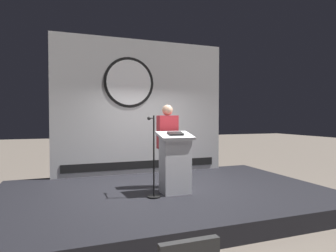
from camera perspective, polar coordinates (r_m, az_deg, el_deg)
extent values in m
plane|color=#6B6056|center=(5.76, -0.45, -15.75)|extent=(40.00, 40.00, 0.00)
cube|color=black|center=(5.72, -0.45, -14.32)|extent=(6.40, 4.00, 0.30)
cube|color=silver|center=(7.27, -5.26, 3.87)|extent=(4.42, 0.10, 3.41)
cylinder|color=black|center=(7.19, -7.89, 8.73)|extent=(1.26, 0.02, 1.26)
cylinder|color=white|center=(7.18, -7.88, 8.74)|extent=(1.13, 0.02, 1.13)
cube|color=black|center=(7.31, -5.11, -7.82)|extent=(3.98, 0.02, 0.20)
cube|color=silver|center=(5.37, 1.45, -7.92)|extent=(0.52, 0.40, 1.06)
cube|color=silver|center=(5.31, 1.45, -1.95)|extent=(0.64, 0.50, 0.15)
cube|color=black|center=(5.29, 1.53, -1.48)|extent=(0.28, 0.20, 0.06)
cylinder|color=black|center=(5.85, -0.12, -8.46)|extent=(0.26, 0.26, 0.79)
cube|color=red|center=(5.76, -0.12, -1.24)|extent=(0.40, 0.24, 0.68)
sphere|color=tan|center=(5.76, -0.12, 3.23)|extent=(0.22, 0.22, 0.22)
cylinder|color=black|center=(5.20, -2.88, -14.09)|extent=(0.24, 0.24, 0.02)
cylinder|color=black|center=(5.05, -2.89, -6.20)|extent=(0.03, 0.03, 1.47)
cylinder|color=black|center=(5.15, -3.40, 1.57)|extent=(0.02, 0.31, 0.02)
sphere|color=#262626|center=(5.30, -3.87, 1.57)|extent=(0.07, 0.07, 0.07)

